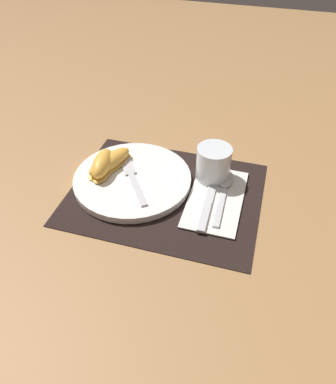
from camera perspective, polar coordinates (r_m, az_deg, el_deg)
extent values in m
plane|color=#A37547|center=(0.84, -0.44, -0.30)|extent=(3.00, 3.00, 0.00)
cube|color=black|center=(0.84, -0.44, -0.20)|extent=(0.42, 0.33, 0.00)
cylinder|color=white|center=(0.87, -5.44, 1.96)|extent=(0.27, 0.27, 0.02)
cylinder|color=silver|center=(0.86, 6.93, 4.30)|extent=(0.08, 0.08, 0.08)
cylinder|color=#F9AD19|center=(0.88, 6.81, 3.12)|extent=(0.06, 0.06, 0.04)
cube|color=white|center=(0.83, 7.29, -0.96)|extent=(0.12, 0.22, 0.00)
cube|color=silver|center=(0.78, 5.56, -3.78)|extent=(0.02, 0.09, 0.01)
cube|color=silver|center=(0.86, 6.86, 1.16)|extent=(0.02, 0.13, 0.01)
cube|color=silver|center=(0.81, 7.94, -2.27)|extent=(0.02, 0.12, 0.01)
ellipsoid|color=silver|center=(0.87, 8.86, 1.96)|extent=(0.04, 0.06, 0.01)
cube|color=silver|center=(0.82, -4.69, 0.42)|extent=(0.08, 0.10, 0.00)
cube|color=silver|center=(0.89, -6.24, 4.01)|extent=(0.06, 0.07, 0.00)
ellipsoid|color=#F7C656|center=(0.89, -8.80, 3.92)|extent=(0.09, 0.14, 0.01)
ellipsoid|color=#F9B242|center=(0.89, -8.89, 4.63)|extent=(0.09, 0.13, 0.03)
ellipsoid|color=#F7C656|center=(0.88, -9.83, 3.39)|extent=(0.06, 0.11, 0.01)
ellipsoid|color=#F9B242|center=(0.87, -9.96, 4.30)|extent=(0.05, 0.10, 0.04)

